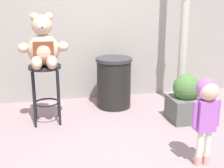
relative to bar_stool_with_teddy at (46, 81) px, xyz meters
name	(u,v)px	position (x,y,z in m)	size (l,w,h in m)	color
ground_plane	(126,143)	(0.90, -0.88, -0.58)	(24.00, 24.00, 0.00)	gray
bar_stool_with_teddy	(46,81)	(0.00, 0.00, 0.00)	(0.43, 0.43, 0.80)	black
teddy_bear	(43,47)	(0.00, -0.03, 0.47)	(0.64, 0.58, 0.68)	tan
child_walking	(207,103)	(1.55, -1.49, 0.09)	(0.29, 0.23, 0.92)	#DC9B91
trash_bin	(114,82)	(1.03, 0.40, -0.19)	(0.56, 0.56, 0.78)	black
lamppost	(184,32)	(2.10, 0.29, 0.58)	(0.31, 0.31, 2.91)	#A49F99
planter_with_shrub	(186,99)	(1.88, -0.36, -0.27)	(0.44, 0.44, 0.66)	#535651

